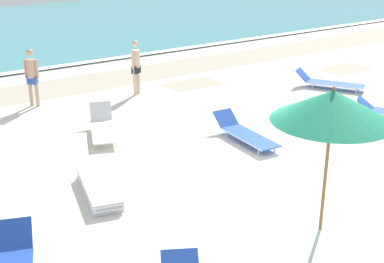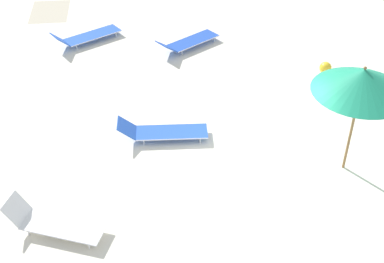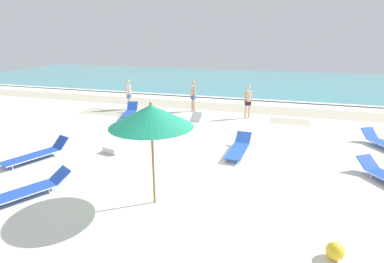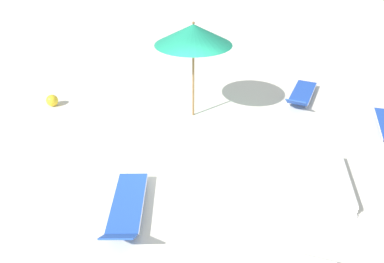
{
  "view_description": "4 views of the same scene",
  "coord_description": "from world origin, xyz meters",
  "px_view_note": "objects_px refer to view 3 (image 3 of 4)",
  "views": [
    {
      "loc": [
        -6.96,
        -7.77,
        5.13
      ],
      "look_at": [
        -0.73,
        1.47,
        0.85
      ],
      "focal_mm": 50.0,
      "sensor_mm": 36.0,
      "label": 1
    },
    {
      "loc": [
        -9.29,
        2.44,
        8.11
      ],
      "look_at": [
        -0.02,
        1.42,
        1.11
      ],
      "focal_mm": 50.0,
      "sensor_mm": 36.0,
      "label": 2
    },
    {
      "loc": [
        2.64,
        -8.4,
        4.16
      ],
      "look_at": [
        -0.19,
        0.86,
        1.06
      ],
      "focal_mm": 28.0,
      "sensor_mm": 36.0,
      "label": 3
    },
    {
      "loc": [
        0.38,
        7.49,
        5.06
      ],
      "look_at": [
        -0.08,
        0.74,
        1.1
      ],
      "focal_mm": 35.0,
      "sensor_mm": 36.0,
      "label": 4
    }
  ],
  "objects_px": {
    "beachgoer_wading_adult": "(248,99)",
    "beachgoer_shoreline_child": "(193,94)",
    "sun_lounger_mid_beach_solo": "(37,154)",
    "beach_umbrella": "(151,116)",
    "sun_lounger_near_water_left": "(186,124)",
    "sun_lounger_beside_umbrella": "(239,148)",
    "sun_lounger_near_water_right": "(26,190)",
    "sun_lounger_under_umbrella": "(130,112)",
    "beach_ball": "(335,251)",
    "beachgoer_strolling_adult": "(129,93)",
    "lounger_stack": "(126,144)"
  },
  "relations": [
    {
      "from": "sun_lounger_beside_umbrella",
      "to": "sun_lounger_near_water_right",
      "type": "xyz_separation_m",
      "value": [
        -5.0,
        -4.85,
        -0.0
      ]
    },
    {
      "from": "sun_lounger_near_water_right",
      "to": "beachgoer_shoreline_child",
      "type": "xyz_separation_m",
      "value": [
        1.49,
        10.64,
        0.8
      ]
    },
    {
      "from": "sun_lounger_beside_umbrella",
      "to": "beach_ball",
      "type": "relative_size",
      "value": 6.33
    },
    {
      "from": "beachgoer_wading_adult",
      "to": "beachgoer_shoreline_child",
      "type": "height_order",
      "value": "same"
    },
    {
      "from": "beach_umbrella",
      "to": "beachgoer_shoreline_child",
      "type": "distance_m",
      "value": 10.16
    },
    {
      "from": "sun_lounger_beside_umbrella",
      "to": "beach_ball",
      "type": "xyz_separation_m",
      "value": [
        2.63,
        -4.98,
        -0.03
      ]
    },
    {
      "from": "sun_lounger_under_umbrella",
      "to": "sun_lounger_beside_umbrella",
      "type": "relative_size",
      "value": 0.93
    },
    {
      "from": "sun_lounger_near_water_right",
      "to": "sun_lounger_mid_beach_solo",
      "type": "height_order",
      "value": "sun_lounger_mid_beach_solo"
    },
    {
      "from": "beachgoer_wading_adult",
      "to": "beachgoer_strolling_adult",
      "type": "xyz_separation_m",
      "value": [
        -6.93,
        -0.03,
        0.0
      ]
    },
    {
      "from": "lounger_stack",
      "to": "sun_lounger_under_umbrella",
      "type": "relative_size",
      "value": 0.96
    },
    {
      "from": "sun_lounger_under_umbrella",
      "to": "beachgoer_wading_adult",
      "type": "height_order",
      "value": "beachgoer_wading_adult"
    },
    {
      "from": "beachgoer_strolling_adult",
      "to": "beach_ball",
      "type": "xyz_separation_m",
      "value": [
        9.89,
        -10.11,
        -0.82
      ]
    },
    {
      "from": "sun_lounger_beside_umbrella",
      "to": "sun_lounger_near_water_left",
      "type": "distance_m",
      "value": 3.7
    },
    {
      "from": "sun_lounger_mid_beach_solo",
      "to": "beachgoer_wading_adult",
      "type": "bearing_deg",
      "value": 70.86
    },
    {
      "from": "beach_umbrella",
      "to": "beachgoer_shoreline_child",
      "type": "xyz_separation_m",
      "value": [
        -1.94,
        9.88,
        -1.34
      ]
    },
    {
      "from": "beachgoer_wading_adult",
      "to": "beachgoer_strolling_adult",
      "type": "distance_m",
      "value": 6.93
    },
    {
      "from": "sun_lounger_near_water_right",
      "to": "beachgoer_strolling_adult",
      "type": "distance_m",
      "value": 10.26
    },
    {
      "from": "beach_umbrella",
      "to": "sun_lounger_mid_beach_solo",
      "type": "distance_m",
      "value": 5.74
    },
    {
      "from": "sun_lounger_beside_umbrella",
      "to": "beachgoer_strolling_adult",
      "type": "relative_size",
      "value": 1.27
    },
    {
      "from": "sun_lounger_near_water_left",
      "to": "beachgoer_shoreline_child",
      "type": "bearing_deg",
      "value": 122.73
    },
    {
      "from": "beachgoer_wading_adult",
      "to": "beachgoer_strolling_adult",
      "type": "bearing_deg",
      "value": -30.36
    },
    {
      "from": "sun_lounger_mid_beach_solo",
      "to": "lounger_stack",
      "type": "bearing_deg",
      "value": 60.54
    },
    {
      "from": "sun_lounger_under_umbrella",
      "to": "sun_lounger_mid_beach_solo",
      "type": "relative_size",
      "value": 0.89
    },
    {
      "from": "sun_lounger_beside_umbrella",
      "to": "sun_lounger_near_water_right",
      "type": "bearing_deg",
      "value": -132.53
    },
    {
      "from": "beachgoer_strolling_adult",
      "to": "beach_ball",
      "type": "height_order",
      "value": "beachgoer_strolling_adult"
    },
    {
      "from": "sun_lounger_near_water_left",
      "to": "lounger_stack",
      "type": "bearing_deg",
      "value": -95.01
    },
    {
      "from": "sun_lounger_mid_beach_solo",
      "to": "sun_lounger_near_water_left",
      "type": "bearing_deg",
      "value": 72.55
    },
    {
      "from": "sun_lounger_near_water_left",
      "to": "beach_ball",
      "type": "distance_m",
      "value": 9.17
    },
    {
      "from": "beachgoer_wading_adult",
      "to": "beachgoer_shoreline_child",
      "type": "bearing_deg",
      "value": -41.87
    },
    {
      "from": "sun_lounger_mid_beach_solo",
      "to": "sun_lounger_beside_umbrella",
      "type": "bearing_deg",
      "value": 41.69
    },
    {
      "from": "sun_lounger_under_umbrella",
      "to": "beach_ball",
      "type": "relative_size",
      "value": 5.87
    },
    {
      "from": "sun_lounger_near_water_right",
      "to": "sun_lounger_mid_beach_solo",
      "type": "xyz_separation_m",
      "value": [
        -1.71,
        2.2,
        0.01
      ]
    },
    {
      "from": "beachgoer_wading_adult",
      "to": "sun_lounger_near_water_left",
      "type": "bearing_deg",
      "value": 17.23
    },
    {
      "from": "sun_lounger_near_water_left",
      "to": "sun_lounger_mid_beach_solo",
      "type": "relative_size",
      "value": 0.9
    },
    {
      "from": "beachgoer_shoreline_child",
      "to": "beach_ball",
      "type": "bearing_deg",
      "value": 163.47
    },
    {
      "from": "beachgoer_shoreline_child",
      "to": "beachgoer_strolling_adult",
      "type": "height_order",
      "value": "same"
    },
    {
      "from": "sun_lounger_mid_beach_solo",
      "to": "beachgoer_shoreline_child",
      "type": "xyz_separation_m",
      "value": [
        3.19,
        8.44,
        0.79
      ]
    },
    {
      "from": "sun_lounger_beside_umbrella",
      "to": "beachgoer_strolling_adult",
      "type": "height_order",
      "value": "beachgoer_strolling_adult"
    },
    {
      "from": "lounger_stack",
      "to": "sun_lounger_near_water_left",
      "type": "distance_m",
      "value": 3.37
    },
    {
      "from": "sun_lounger_under_umbrella",
      "to": "sun_lounger_near_water_right",
      "type": "xyz_separation_m",
      "value": [
        1.5,
        -8.58,
        -0.02
      ]
    },
    {
      "from": "beach_umbrella",
      "to": "sun_lounger_near_water_left",
      "type": "height_order",
      "value": "beach_umbrella"
    },
    {
      "from": "lounger_stack",
      "to": "beachgoer_shoreline_child",
      "type": "distance_m",
      "value": 6.53
    },
    {
      "from": "sun_lounger_mid_beach_solo",
      "to": "beach_ball",
      "type": "xyz_separation_m",
      "value": [
        9.33,
        -2.34,
        -0.04
      ]
    },
    {
      "from": "sun_lounger_near_water_left",
      "to": "sun_lounger_near_water_right",
      "type": "bearing_deg",
      "value": -85.19
    },
    {
      "from": "beach_umbrella",
      "to": "sun_lounger_beside_umbrella",
      "type": "bearing_deg",
      "value": 68.98
    },
    {
      "from": "sun_lounger_near_water_left",
      "to": "beachgoer_wading_adult",
      "type": "height_order",
      "value": "beachgoer_wading_adult"
    },
    {
      "from": "sun_lounger_beside_umbrella",
      "to": "sun_lounger_near_water_right",
      "type": "distance_m",
      "value": 6.96
    },
    {
      "from": "sun_lounger_near_water_left",
      "to": "beachgoer_strolling_adult",
      "type": "xyz_separation_m",
      "value": [
        -4.42,
        2.74,
        0.78
      ]
    },
    {
      "from": "beach_ball",
      "to": "beachgoer_strolling_adult",
      "type": "bearing_deg",
      "value": 134.37
    },
    {
      "from": "sun_lounger_under_umbrella",
      "to": "beachgoer_wading_adult",
      "type": "xyz_separation_m",
      "value": [
        6.17,
        1.42,
        0.78
      ]
    }
  ]
}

